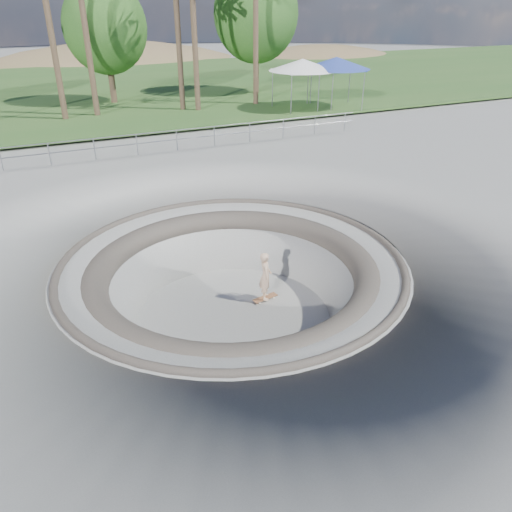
# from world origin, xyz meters

# --- Properties ---
(ground) EXTENTS (180.00, 180.00, 0.00)m
(ground) POSITION_xyz_m (0.00, 0.00, 0.00)
(ground) COLOR #9D9C98
(ground) RESTS_ON ground
(skate_bowl) EXTENTS (14.00, 14.00, 4.10)m
(skate_bowl) POSITION_xyz_m (0.00, 0.00, -1.83)
(skate_bowl) COLOR #9D9C98
(skate_bowl) RESTS_ON ground
(grass_strip) EXTENTS (180.00, 36.00, 0.12)m
(grass_strip) POSITION_xyz_m (0.00, 34.00, 0.22)
(grass_strip) COLOR #305823
(grass_strip) RESTS_ON ground
(distant_hills) EXTENTS (103.20, 45.00, 28.60)m
(distant_hills) POSITION_xyz_m (3.78, 57.17, -7.02)
(distant_hills) COLOR olive
(distant_hills) RESTS_ON ground
(safety_railing) EXTENTS (25.00, 0.06, 1.03)m
(safety_railing) POSITION_xyz_m (0.00, 12.00, 0.69)
(safety_railing) COLOR gray
(safety_railing) RESTS_ON ground
(skateboard) EXTENTS (0.90, 0.39, 0.09)m
(skateboard) POSITION_xyz_m (1.30, 0.39, -1.83)
(skateboard) COLOR #96653C
(skateboard) RESTS_ON ground
(skater) EXTENTS (0.56, 0.69, 1.63)m
(skater) POSITION_xyz_m (1.30, 0.39, -0.99)
(skater) COLOR #DCB18E
(skater) RESTS_ON skateboard
(canopy_white) EXTENTS (6.35, 6.35, 3.21)m
(canopy_white) POSITION_xyz_m (12.73, 18.37, 3.10)
(canopy_white) COLOR gray
(canopy_white) RESTS_ON ground
(canopy_blue) EXTENTS (6.19, 6.19, 3.27)m
(canopy_blue) POSITION_xyz_m (15.13, 18.00, 3.14)
(canopy_blue) COLOR gray
(canopy_blue) RESTS_ON ground
(bushy_tree_mid) EXTENTS (5.70, 5.18, 8.22)m
(bushy_tree_mid) POSITION_xyz_m (1.58, 26.27, 5.27)
(bushy_tree_mid) COLOR brown
(bushy_tree_mid) RESTS_ON ground
(bushy_tree_right) EXTENTS (6.51, 5.92, 9.39)m
(bushy_tree_right) POSITION_xyz_m (12.81, 25.84, 6.00)
(bushy_tree_right) COLOR brown
(bushy_tree_right) RESTS_ON ground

